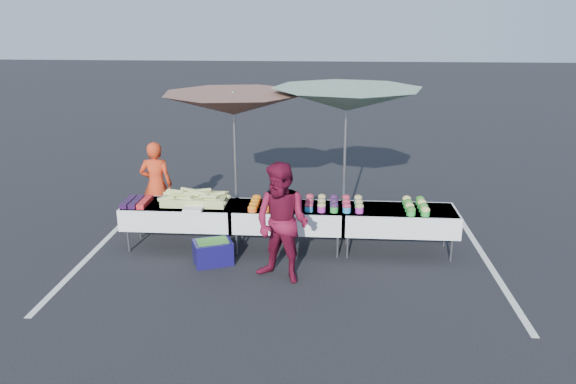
# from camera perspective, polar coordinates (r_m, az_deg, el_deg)

# --- Properties ---
(ground) EXTENTS (80.00, 80.00, 0.00)m
(ground) POSITION_cam_1_polar(r_m,az_deg,el_deg) (9.45, 0.00, -5.79)
(ground) COLOR black
(stripe_left) EXTENTS (0.10, 5.00, 0.00)m
(stripe_left) POSITION_cam_1_polar(r_m,az_deg,el_deg) (10.18, -18.34, -4.97)
(stripe_left) COLOR silver
(stripe_left) RESTS_ON ground
(stripe_right) EXTENTS (0.10, 5.00, 0.00)m
(stripe_right) POSITION_cam_1_polar(r_m,az_deg,el_deg) (9.78, 19.16, -6.00)
(stripe_right) COLOR silver
(stripe_right) RESTS_ON ground
(table_left) EXTENTS (1.86, 0.81, 0.75)m
(table_left) POSITION_cam_1_polar(r_m,az_deg,el_deg) (9.53, -10.86, -2.15)
(table_left) COLOR white
(table_left) RESTS_ON ground
(table_center) EXTENTS (1.86, 0.81, 0.75)m
(table_center) POSITION_cam_1_polar(r_m,az_deg,el_deg) (9.24, 0.00, -2.47)
(table_center) COLOR white
(table_center) RESTS_ON ground
(table_right) EXTENTS (1.86, 0.81, 0.75)m
(table_right) POSITION_cam_1_polar(r_m,az_deg,el_deg) (9.29, 11.15, -2.69)
(table_right) COLOR white
(table_right) RESTS_ON ground
(berry_punnets) EXTENTS (0.40, 0.54, 0.08)m
(berry_punnets) POSITION_cam_1_polar(r_m,az_deg,el_deg) (9.62, -15.12, -0.97)
(berry_punnets) COLOR black
(berry_punnets) RESTS_ON table_left
(corn_pile) EXTENTS (1.16, 0.57, 0.26)m
(corn_pile) POSITION_cam_1_polar(r_m,az_deg,el_deg) (9.43, -9.38, -0.64)
(corn_pile) COLOR tan
(corn_pile) RESTS_ON table_left
(plastic_bags) EXTENTS (0.30, 0.25, 0.05)m
(plastic_bags) POSITION_cam_1_polar(r_m,az_deg,el_deg) (9.12, -9.58, -1.71)
(plastic_bags) COLOR white
(plastic_bags) RESTS_ON table_left
(carrot_bowls) EXTENTS (0.55, 0.69, 0.11)m
(carrot_bowls) POSITION_cam_1_polar(r_m,az_deg,el_deg) (9.19, -2.18, -1.16)
(carrot_bowls) COLOR orange
(carrot_bowls) RESTS_ON table_center
(potato_cups) EXTENTS (0.94, 0.58, 0.16)m
(potato_cups) POSITION_cam_1_polar(r_m,az_deg,el_deg) (9.14, 4.70, -1.11)
(potato_cups) COLOR #277EBA
(potato_cups) RESTS_ON table_right
(bean_baskets) EXTENTS (0.36, 0.68, 0.15)m
(bean_baskets) POSITION_cam_1_polar(r_m,az_deg,el_deg) (9.24, 12.85, -1.35)
(bean_baskets) COLOR green
(bean_baskets) RESTS_ON table_right
(vendor) EXTENTS (0.61, 0.42, 1.59)m
(vendor) POSITION_cam_1_polar(r_m,az_deg,el_deg) (10.47, -13.24, 0.72)
(vendor) COLOR red
(vendor) RESTS_ON ground
(customer) EXTENTS (1.07, 0.97, 1.78)m
(customer) POSITION_cam_1_polar(r_m,az_deg,el_deg) (8.06, -0.60, -3.20)
(customer) COLOR maroon
(customer) RESTS_ON ground
(umbrella_left) EXTENTS (2.96, 2.96, 2.52)m
(umbrella_left) POSITION_cam_1_polar(r_m,az_deg,el_deg) (9.71, -5.55, 8.79)
(umbrella_left) COLOR black
(umbrella_left) RESTS_ON ground
(umbrella_right) EXTENTS (2.89, 2.89, 2.62)m
(umbrella_right) POSITION_cam_1_polar(r_m,az_deg,el_deg) (9.56, 5.96, 9.23)
(umbrella_right) COLOR black
(umbrella_right) RESTS_ON ground
(storage_bin) EXTENTS (0.70, 0.61, 0.38)m
(storage_bin) POSITION_cam_1_polar(r_m,az_deg,el_deg) (8.94, -7.64, -6.02)
(storage_bin) COLOR #120E46
(storage_bin) RESTS_ON ground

